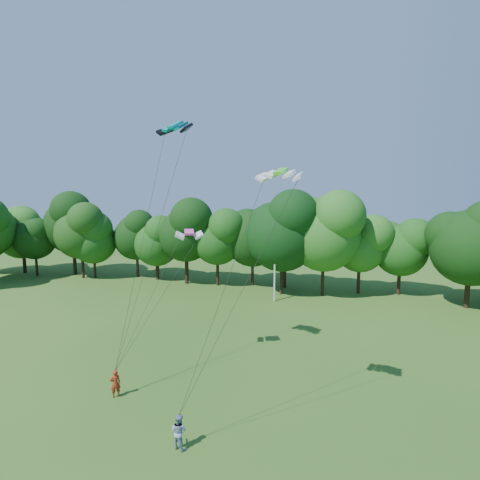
# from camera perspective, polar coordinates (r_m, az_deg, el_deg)

# --- Properties ---
(utility_pole) EXTENTS (1.69, 0.27, 8.48)m
(utility_pole) POSITION_cam_1_polar(r_m,az_deg,el_deg) (44.73, 5.32, -3.87)
(utility_pole) COLOR beige
(utility_pole) RESTS_ON ground
(kite_flyer_left) EXTENTS (0.77, 0.76, 1.79)m
(kite_flyer_left) POSITION_cam_1_polar(r_m,az_deg,el_deg) (26.79, -18.46, -20.03)
(kite_flyer_left) COLOR #A32B15
(kite_flyer_left) RESTS_ON ground
(kite_flyer_right) EXTENTS (1.04, 0.91, 1.83)m
(kite_flyer_right) POSITION_cam_1_polar(r_m,az_deg,el_deg) (21.68, -9.29, -26.82)
(kite_flyer_right) COLOR #8A99BF
(kite_flyer_right) RESTS_ON ground
(kite_teal) EXTENTS (2.77, 1.97, 0.66)m
(kite_teal) POSITION_cam_1_polar(r_m,az_deg,el_deg) (26.53, -9.81, 16.91)
(kite_teal) COLOR #04838A
(kite_teal) RESTS_ON ground
(kite_green) EXTENTS (2.48, 1.47, 0.43)m
(kite_green) POSITION_cam_1_polar(r_m,az_deg,el_deg) (19.42, 6.20, 10.36)
(kite_green) COLOR #41DD21
(kite_green) RESTS_ON ground
(kite_pink) EXTENTS (2.24, 1.73, 0.39)m
(kite_pink) POSITION_cam_1_polar(r_m,az_deg,el_deg) (27.43, -7.76, 1.21)
(kite_pink) COLOR #F343AF
(kite_pink) RESTS_ON ground
(tree_back_west) EXTENTS (8.35, 8.35, 12.15)m
(tree_back_west) POSITION_cam_1_polar(r_m,az_deg,el_deg) (60.98, -23.10, 1.65)
(tree_back_west) COLOR #301D13
(tree_back_west) RESTS_ON ground
(tree_back_center) EXTENTS (9.92, 9.92, 14.43)m
(tree_back_center) POSITION_cam_1_polar(r_m,az_deg,el_deg) (47.18, 6.43, 2.42)
(tree_back_center) COLOR black
(tree_back_center) RESTS_ON ground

